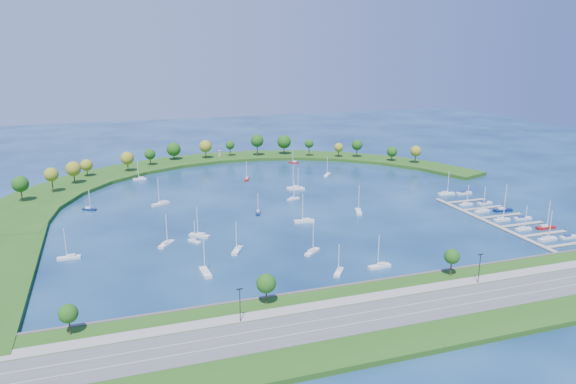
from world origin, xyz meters
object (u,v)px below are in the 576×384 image
object	(u,v)px
moored_boat_10	(297,188)
docked_boat_9	(485,203)
moored_boat_7	(380,265)
moored_boat_0	(293,198)
docked_boat_11	(464,193)
docked_boat_7	(503,209)
moored_boat_13	(89,208)
moored_boat_19	(258,212)
moored_boat_17	(304,220)
moored_boat_4	(205,272)
moored_boat_1	(194,240)
moored_boat_3	(359,211)
moored_boat_15	(339,271)
moored_boat_20	(294,162)
moored_boat_2	(200,235)
docked_boat_10	(446,193)
dock_system	(503,221)
moored_boat_11	(161,203)
docked_boat_8	(466,204)
moored_boat_5	(69,257)
moored_boat_18	(312,251)
moored_boat_16	(295,187)
docked_boat_6	(482,210)
docked_boat_1	(569,237)
moored_boat_8	(327,174)
moored_boat_6	(237,249)
docked_boat_0	(547,238)
docked_boat_5	(522,218)
docked_boat_3	(546,227)
moored_boat_12	(166,243)
harbor_tower	(220,154)
docked_boat_2	(523,228)
moored_boat_14	(140,178)
docked_boat_4	(502,219)
moored_boat_9	(247,178)

from	to	relation	value
moored_boat_10	docked_boat_9	world-z (taller)	moored_boat_10
moored_boat_7	moored_boat_0	bearing A→B (deg)	-93.30
docked_boat_11	docked_boat_7	bearing A→B (deg)	-91.59
moored_boat_13	moored_boat_19	size ratio (longest dim) A/B	1.00
moored_boat_17	moored_boat_19	distance (m)	25.22
moored_boat_7	docked_boat_9	xyz separation A→B (m)	(88.65, 55.30, -0.34)
moored_boat_4	moored_boat_7	xyz separation A→B (m)	(60.06, -14.50, -0.04)
moored_boat_1	moored_boat_3	world-z (taller)	moored_boat_3
moored_boat_15	moored_boat_20	xyz separation A→B (m)	(46.26, 179.00, -0.02)
moored_boat_2	docked_boat_9	xyz separation A→B (m)	(144.14, 2.40, -0.36)
moored_boat_3	docked_boat_10	world-z (taller)	moored_boat_3
dock_system	moored_boat_7	size ratio (longest dim) A/B	6.65
moored_boat_7	moored_boat_19	world-z (taller)	moored_boat_7
docked_boat_7	docked_boat_11	world-z (taller)	docked_boat_7
moored_boat_4	moored_boat_11	world-z (taller)	moored_boat_11
moored_boat_10	docked_boat_8	world-z (taller)	moored_boat_10
moored_boat_5	moored_boat_10	world-z (taller)	moored_boat_10
moored_boat_18	moored_boat_13	bearing A→B (deg)	92.83
moored_boat_16	docked_boat_11	distance (m)	91.39
docked_boat_6	moored_boat_20	bearing A→B (deg)	101.35
moored_boat_3	docked_boat_1	distance (m)	89.58
moored_boat_4	moored_boat_11	distance (m)	91.67
moored_boat_10	moored_boat_8	bearing A→B (deg)	55.32
dock_system	moored_boat_6	world-z (taller)	moored_boat_6
moored_boat_10	docked_boat_0	xyz separation A→B (m)	(69.61, -109.00, -0.00)
moored_boat_15	docked_boat_7	world-z (taller)	docked_boat_7
moored_boat_1	docked_boat_5	xyz separation A→B (m)	(147.28, -18.38, -0.22)
dock_system	moored_boat_6	xyz separation A→B (m)	(-122.58, 2.64, 0.57)
moored_boat_5	moored_boat_6	size ratio (longest dim) A/B	0.97
docked_boat_3	docked_boat_10	bearing A→B (deg)	100.80
moored_boat_12	dock_system	bearing A→B (deg)	-58.97
moored_boat_0	docked_boat_5	bearing A→B (deg)	-53.96
harbor_tower	docked_boat_2	xyz separation A→B (m)	(92.68, -190.94, -3.31)
moored_boat_5	moored_boat_7	distance (m)	114.67
moored_boat_6	docked_boat_7	distance (m)	133.70
moored_boat_0	moored_boat_18	distance (m)	74.79
moored_boat_20	moored_boat_13	bearing A→B (deg)	65.04
docked_boat_2	moored_boat_18	bearing A→B (deg)	179.58
moored_boat_19	moored_boat_14	bearing A→B (deg)	-131.84
moored_boat_2	docked_boat_1	xyz separation A→B (m)	(144.14, -50.51, -0.36)
docked_boat_11	moored_boat_4	bearing A→B (deg)	-156.50
moored_boat_20	docked_boat_2	world-z (taller)	docked_boat_2
moored_boat_7	moored_boat_6	bearing A→B (deg)	-38.69
moored_boat_11	moored_boat_19	size ratio (longest dim) A/B	1.35
moored_boat_6	moored_boat_18	xyz separation A→B (m)	(26.78, -10.88, -0.01)
moored_boat_16	docked_boat_4	xyz separation A→B (m)	(70.11, -84.09, -0.04)
harbor_tower	moored_boat_2	xyz separation A→B (m)	(-41.00, -154.62, -3.25)
moored_boat_5	docked_boat_1	world-z (taller)	moored_boat_5
moored_boat_9	moored_boat_17	distance (m)	86.27
moored_boat_0	moored_boat_3	size ratio (longest dim) A/B	0.79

